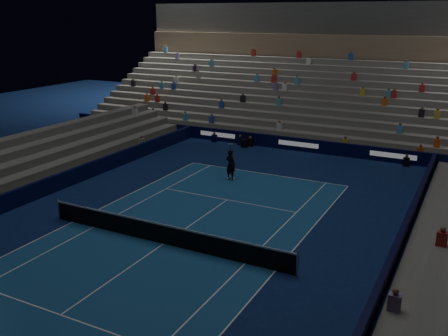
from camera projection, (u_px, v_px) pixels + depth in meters
ground at (164, 244)px, 22.90m from camera, size 90.00×90.00×0.00m
court_surface at (164, 244)px, 22.90m from camera, size 10.97×23.77×0.01m
sponsor_barrier_far at (299, 144)px, 38.47m from camera, size 44.00×0.25×1.00m
sponsor_barrier_east at (383, 284)px, 18.49m from camera, size 0.25×37.00×1.00m
sponsor_barrier_west at (13, 199)px, 27.02m from camera, size 0.25×37.00×1.00m
grandstand_main at (335, 91)px, 45.61m from camera, size 44.00×15.20×11.20m
tennis_net at (163, 234)px, 22.76m from camera, size 12.90×0.10×1.10m
tennis_player at (231, 165)px, 31.59m from camera, size 0.79×0.59×1.95m
broadcast_camera at (245, 143)px, 39.60m from camera, size 0.57×0.97×0.63m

